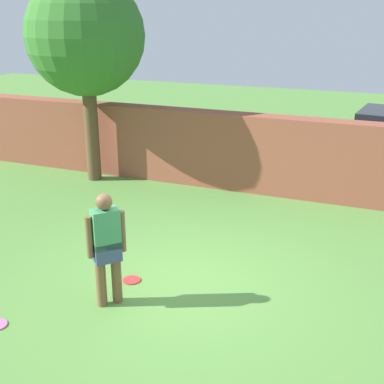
{
  "coord_description": "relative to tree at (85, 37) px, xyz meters",
  "views": [
    {
      "loc": [
        2.54,
        -6.06,
        3.88
      ],
      "look_at": [
        -0.4,
        1.3,
        1.0
      ],
      "focal_mm": 47.67,
      "sensor_mm": 36.0,
      "label": 1
    }
  ],
  "objects": [
    {
      "name": "tree",
      "position": [
        0.0,
        0.0,
        0.0
      ],
      "size": [
        2.62,
        2.62,
        4.61
      ],
      "color": "brown",
      "rests_on": "ground"
    },
    {
      "name": "ground_plane",
      "position": [
        3.94,
        -3.86,
        -3.27
      ],
      "size": [
        40.0,
        40.0,
        0.0
      ],
      "primitive_type": "plane",
      "color": "#568C3D"
    },
    {
      "name": "person",
      "position": [
        3.14,
        -4.64,
        -2.37
      ],
      "size": [
        0.41,
        0.42,
        1.62
      ],
      "rotation": [
        0.0,
        0.0,
        0.83
      ],
      "color": "brown",
      "rests_on": "ground"
    },
    {
      "name": "brick_wall",
      "position": [
        2.44,
        0.63,
        -2.41
      ],
      "size": [
        12.38,
        0.5,
        1.71
      ],
      "primitive_type": "cube",
      "color": "brown",
      "rests_on": "ground"
    },
    {
      "name": "frisbee_red",
      "position": [
        3.13,
        -3.98,
        -3.26
      ],
      "size": [
        0.27,
        0.27,
        0.02
      ],
      "primitive_type": "cylinder",
      "color": "red",
      "rests_on": "ground"
    }
  ]
}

